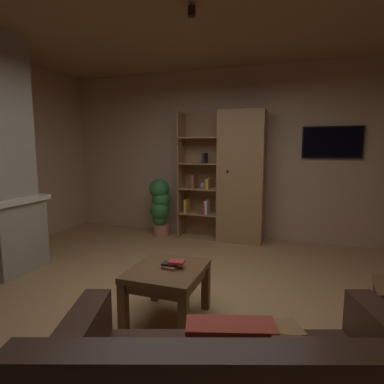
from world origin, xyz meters
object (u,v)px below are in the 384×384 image
Objects in this scene: coffee_table at (167,278)px; table_book_2 at (177,262)px; table_book_1 at (169,264)px; table_book_0 at (170,267)px; potted_floor_plant at (160,205)px; bookshelf_cabinet at (235,178)px; wall_mounted_tv at (332,142)px.

coffee_table is 5.01× the size of table_book_2.
table_book_2 is at bearing 8.21° from table_book_1.
coffee_table is 5.59× the size of table_book_0.
table_book_0 is 2.78m from potted_floor_plant.
bookshelf_cabinet is 17.24× the size of table_book_0.
table_book_1 is at bearing -91.34° from bookshelf_cabinet.
wall_mounted_tv is at bearing 62.37° from coffee_table.
coffee_table is 3.40m from wall_mounted_tv.
bookshelf_cabinet is 2.68m from coffee_table.
table_book_2 is (0.01, -2.57, -0.50)m from bookshelf_cabinet.
wall_mounted_tv reaches higher than table_book_2.
table_book_2 is at bearing 38.16° from table_book_0.
wall_mounted_tv is (2.68, 0.33, 1.04)m from potted_floor_plant.
wall_mounted_tv is (1.41, 0.21, 0.56)m from bookshelf_cabinet.
potted_floor_plant is (-1.20, 2.48, 0.16)m from coffee_table.
bookshelf_cabinet reaches higher than wall_mounted_tv.
table_book_0 is 0.07m from table_book_2.
wall_mounted_tv reaches higher than table_book_0.
table_book_1 is at bearing 70.17° from coffee_table.
table_book_2 is 3.29m from wall_mounted_tv.
coffee_table is at bearing -158.32° from table_book_2.
table_book_0 is 1.02× the size of table_book_1.
bookshelf_cabinet reaches higher than table_book_0.
wall_mounted_tv is at bearing 7.06° from potted_floor_plant.
bookshelf_cabinet reaches higher than table_book_2.
table_book_1 is 3.33m from wall_mounted_tv.
bookshelf_cabinet is 17.58× the size of table_book_1.
coffee_table is 0.11m from table_book_0.
table_book_0 is 0.04m from table_book_1.
coffee_table is 0.68× the size of potted_floor_plant.
table_book_0 is 0.90× the size of table_book_2.
bookshelf_cabinet reaches higher than potted_floor_plant.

